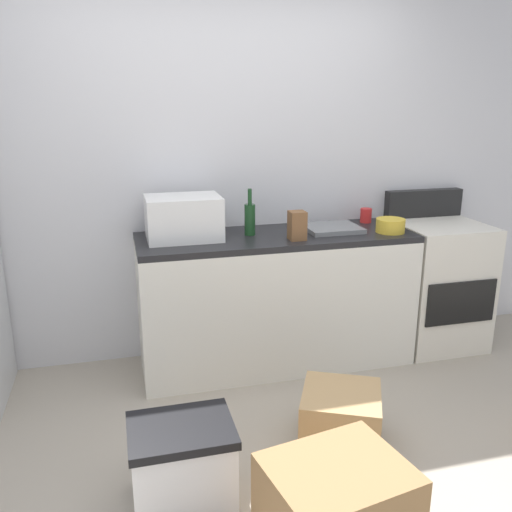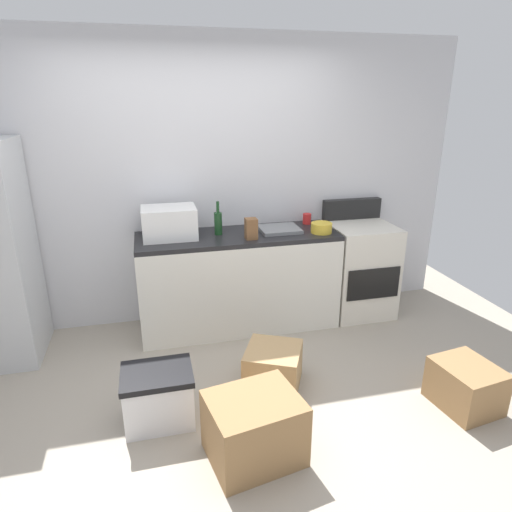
% 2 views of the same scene
% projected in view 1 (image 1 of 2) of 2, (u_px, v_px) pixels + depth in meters
% --- Properties ---
extents(ground_plane, '(6.00, 6.00, 0.00)m').
position_uv_depth(ground_plane, '(287.00, 480.00, 2.58)').
color(ground_plane, '#9E9384').
extents(wall_back, '(5.00, 0.10, 2.60)m').
position_uv_depth(wall_back, '(220.00, 168.00, 3.65)').
color(wall_back, silver).
rests_on(wall_back, ground_plane).
extents(kitchen_counter, '(1.80, 0.60, 0.90)m').
position_uv_depth(kitchen_counter, '(276.00, 299.00, 3.64)').
color(kitchen_counter, silver).
rests_on(kitchen_counter, ground_plane).
extents(stove_oven, '(0.60, 0.61, 1.10)m').
position_uv_depth(stove_oven, '(436.00, 282.00, 3.94)').
color(stove_oven, silver).
rests_on(stove_oven, ground_plane).
extents(microwave, '(0.46, 0.34, 0.27)m').
position_uv_depth(microwave, '(183.00, 218.00, 3.37)').
color(microwave, white).
rests_on(microwave, kitchen_counter).
extents(sink_basin, '(0.36, 0.32, 0.03)m').
position_uv_depth(sink_basin, '(332.00, 228.00, 3.62)').
color(sink_basin, slate).
rests_on(sink_basin, kitchen_counter).
extents(wine_bottle, '(0.07, 0.07, 0.30)m').
position_uv_depth(wine_bottle, '(250.00, 218.00, 3.48)').
color(wine_bottle, '#193F1E').
rests_on(wine_bottle, kitchen_counter).
extents(coffee_mug, '(0.08, 0.08, 0.10)m').
position_uv_depth(coffee_mug, '(366.00, 215.00, 3.85)').
color(coffee_mug, red).
rests_on(coffee_mug, kitchen_counter).
extents(knife_block, '(0.10, 0.10, 0.18)m').
position_uv_depth(knife_block, '(297.00, 226.00, 3.36)').
color(knife_block, brown).
rests_on(knife_block, kitchen_counter).
extents(mixing_bowl, '(0.19, 0.19, 0.09)m').
position_uv_depth(mixing_bowl, '(390.00, 225.00, 3.56)').
color(mixing_bowl, gold).
rests_on(mixing_bowl, kitchen_counter).
extents(cardboard_box_large, '(0.53, 0.53, 0.30)m').
position_uv_depth(cardboard_box_large, '(340.00, 418.00, 2.81)').
color(cardboard_box_large, tan).
rests_on(cardboard_box_large, ground_plane).
extents(cardboard_box_medium, '(0.60, 0.53, 0.41)m').
position_uv_depth(cardboard_box_medium, '(336.00, 511.00, 2.11)').
color(cardboard_box_medium, olive).
rests_on(cardboard_box_medium, ground_plane).
extents(storage_bin, '(0.46, 0.36, 0.38)m').
position_uv_depth(storage_bin, '(182.00, 462.00, 2.41)').
color(storage_bin, silver).
rests_on(storage_bin, ground_plane).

